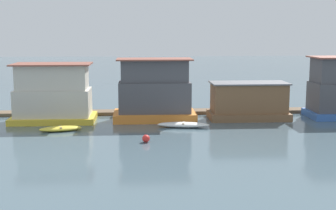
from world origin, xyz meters
The scene contains 9 objects.
ground_plane centered at (0.00, 0.00, 0.00)m, with size 200.00×200.00×0.00m, color #475B66.
dock_walkway centered at (0.00, 2.84, 0.15)m, with size 51.00×1.72×0.30m, color brown.
houseboat_yellow centered at (-9.60, -0.27, 2.25)m, with size 6.92×4.18×4.89m.
houseboat_orange centered at (-1.10, -0.19, 2.37)m, with size 6.94×3.87×5.25m.
houseboat_brown centered at (7.01, -0.33, 1.53)m, with size 6.81×3.39×3.19m.
dinghy_yellow centered at (-8.43, -4.28, 0.19)m, with size 3.37×1.89×0.37m.
dinghy_white centered at (1.06, -3.54, 0.21)m, with size 4.24×1.70×0.42m.
mooring_post_far_right centered at (-1.11, 1.73, 0.75)m, with size 0.29×0.29×1.50m, color brown.
buoy_red centered at (-2.00, -8.36, 0.27)m, with size 0.53×0.53×0.53m, color red.
Camera 1 is at (-2.55, -39.63, 7.59)m, focal length 50.00 mm.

